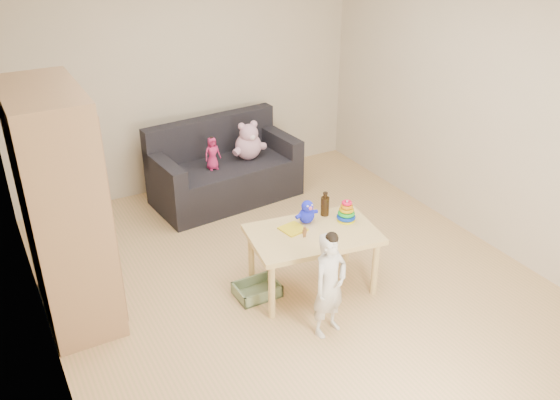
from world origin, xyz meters
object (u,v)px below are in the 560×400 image
sofa (226,181)px  toddler (330,286)px  play_table (312,260)px  wardrobe (62,209)px

sofa → toddler: size_ratio=1.85×
play_table → toddler: bearing=-109.2°
wardrobe → sofa: size_ratio=1.20×
play_table → wardrobe: bearing=160.2°
wardrobe → play_table: size_ratio=1.78×
sofa → play_table: play_table is taller
toddler → wardrobe: bearing=129.4°
wardrobe → toddler: 2.10m
wardrobe → toddler: size_ratio=2.21×
play_table → toddler: (-0.19, -0.56, 0.15)m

